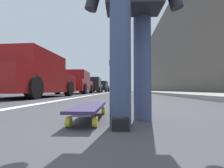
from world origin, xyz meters
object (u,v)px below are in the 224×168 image
at_px(parked_car_mid, 76,83).
at_px(skateboard, 90,108).
at_px(parked_car_end, 101,87).
at_px(traffic_light, 110,70).
at_px(parked_car_far, 92,85).
at_px(parked_car_near, 30,77).

bearing_deg(parked_car_mid, skateboard, -163.83).
relative_size(skateboard, parked_car_mid, 0.21).
distance_m(skateboard, parked_car_end, 22.63).
bearing_deg(traffic_light, skateboard, -176.23).
bearing_deg(skateboard, parked_car_far, 10.21).
height_order(skateboard, parked_car_far, parked_car_far).
relative_size(skateboard, traffic_light, 0.18).
xyz_separation_m(skateboard, parked_car_far, (15.48, 2.79, 0.61)).
xyz_separation_m(parked_car_near, parked_car_end, (18.36, -0.08, 0.03)).
xyz_separation_m(parked_car_near, parked_car_mid, (5.75, 0.06, 0.03)).
distance_m(parked_car_mid, parked_car_far, 5.63).
height_order(skateboard, parked_car_mid, parked_car_mid).
height_order(skateboard, traffic_light, traffic_light).
bearing_deg(traffic_light, parked_car_end, 143.26).
relative_size(parked_car_near, parked_car_end, 0.89).
distance_m(parked_car_near, parked_car_end, 18.36).
xyz_separation_m(skateboard, traffic_light, (23.98, 1.58, 3.18)).
xyz_separation_m(parked_car_far, traffic_light, (8.50, -1.21, 2.57)).
relative_size(parked_car_mid, traffic_light, 0.86).
height_order(parked_car_near, parked_car_far, parked_car_far).
bearing_deg(parked_car_mid, traffic_light, -5.15).
distance_m(skateboard, parked_car_far, 15.74).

